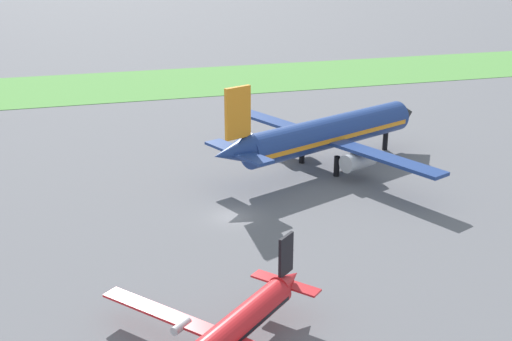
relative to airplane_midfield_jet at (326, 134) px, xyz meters
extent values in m
plane|color=slate|center=(-14.84, -11.24, -4.34)|extent=(600.00, 600.00, 0.00)
cube|color=#549342|center=(-14.84, 55.29, -4.30)|extent=(360.00, 28.00, 0.08)
cylinder|color=navy|center=(0.62, 0.26, 0.09)|extent=(25.08, 13.37, 3.90)
cone|color=black|center=(13.72, 5.68, 0.09)|extent=(4.74, 4.89, 3.82)
cone|color=navy|center=(-13.14, -5.44, 0.58)|extent=(5.93, 5.14, 3.51)
cube|color=orange|center=(0.62, 0.26, -0.20)|extent=(23.80, 12.90, 0.55)
cube|color=navy|center=(-3.29, 7.85, -0.59)|extent=(8.80, 16.67, 0.39)
cube|color=navy|center=(3.22, -7.88, -0.59)|extent=(8.80, 16.67, 0.39)
cylinder|color=#B7BABF|center=(-2.12, 5.02, -1.99)|extent=(4.75, 3.61, 2.14)
cylinder|color=#B7BABF|center=(2.05, -5.05, -1.99)|extent=(4.75, 3.61, 2.14)
cube|color=orange|center=(-12.48, -5.17, 4.88)|extent=(3.13, 1.65, 5.67)
cube|color=navy|center=(-13.43, -2.87, 0.48)|extent=(3.86, 5.40, 0.31)
cube|color=navy|center=(-11.53, -7.46, 0.48)|extent=(3.86, 5.40, 0.31)
cylinder|color=black|center=(10.45, 4.32, -3.10)|extent=(0.70, 0.70, 2.48)
cylinder|color=black|center=(-2.19, 2.41, -3.10)|extent=(0.70, 0.70, 2.48)
cylinder|color=black|center=(0.15, -3.25, -3.10)|extent=(0.70, 0.70, 2.48)
cylinder|color=red|center=(-21.23, -34.69, -1.99)|extent=(11.97, 10.65, 1.96)
cone|color=red|center=(-14.99, -29.35, -1.75)|extent=(3.22, 3.12, 1.76)
cube|color=black|center=(-21.23, -34.69, -2.14)|extent=(11.40, 10.17, 0.27)
cube|color=red|center=(-24.43, -30.36, -2.34)|extent=(8.04, 9.06, 0.20)
cylinder|color=#B7BABF|center=(-23.59, -32.18, -2.34)|extent=(1.60, 1.49, 0.63)
cube|color=black|center=(-15.29, -29.60, 0.55)|extent=(1.49, 1.32, 3.13)
cube|color=red|center=(-14.40, -30.64, -1.80)|extent=(2.67, 2.84, 0.16)
cube|color=red|center=(-16.18, -28.56, -1.80)|extent=(2.67, 2.84, 0.16)
camera|label=1|loc=(-28.87, -68.40, 22.04)|focal=44.12mm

